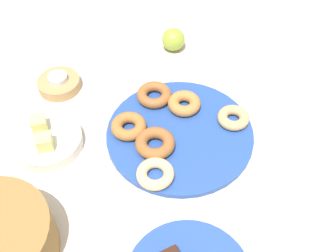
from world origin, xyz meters
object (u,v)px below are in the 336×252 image
at_px(donut_plate, 180,134).
at_px(melon_chunk_left, 45,142).
at_px(donut_4, 155,174).
at_px(donut_2, 155,143).
at_px(apple, 173,39).
at_px(donut_5, 129,126).
at_px(melon_chunk_right, 39,124).
at_px(candle_holder, 59,84).
at_px(donut_1, 233,118).
at_px(donut_3, 184,103).
at_px(donut_0, 154,95).
at_px(tealight, 58,78).
at_px(fruit_bowl, 48,141).

xyz_separation_m(donut_plate, melon_chunk_left, (0.01, 0.32, 0.04)).
relative_size(donut_4, melon_chunk_left, 2.38).
bearing_deg(donut_2, apple, -18.76).
distance_m(donut_5, apple, 0.35).
height_order(donut_2, apple, apple).
bearing_deg(melon_chunk_right, donut_2, -110.55).
relative_size(candle_holder, melon_chunk_right, 3.17).
bearing_deg(donut_plate, melon_chunk_right, 78.84).
bearing_deg(apple, donut_plate, 170.29).
xyz_separation_m(donut_1, melon_chunk_left, (-0.00, 0.46, 0.02)).
xyz_separation_m(donut_plate, candle_holder, (0.24, 0.28, 0.01)).
bearing_deg(melon_chunk_right, donut_1, -97.02).
bearing_deg(melon_chunk_right, melon_chunk_left, -167.91).
xyz_separation_m(donut_4, donut_5, (0.15, 0.04, 0.00)).
bearing_deg(donut_5, melon_chunk_right, 81.12).
relative_size(donut_3, melon_chunk_left, 2.36).
relative_size(donut_0, donut_3, 1.08).
bearing_deg(donut_3, donut_1, -123.50).
bearing_deg(donut_0, candle_holder, 66.18).
bearing_deg(donut_3, donut_2, 139.09).
bearing_deg(melon_chunk_left, apple, -48.74).
bearing_deg(tealight, donut_1, -118.33).
bearing_deg(candle_holder, melon_chunk_right, 164.23).
bearing_deg(donut_2, candle_holder, 38.76).
xyz_separation_m(donut_0, donut_4, (-0.25, 0.04, -0.00)).
distance_m(donut_plate, melon_chunk_left, 0.32).
height_order(donut_3, donut_4, donut_3).
bearing_deg(donut_2, donut_5, 38.90).
xyz_separation_m(donut_2, fruit_bowl, (0.07, 0.25, -0.01)).
xyz_separation_m(donut_2, donut_5, (0.07, 0.05, -0.00)).
bearing_deg(tealight, donut_0, -113.82).
bearing_deg(melon_chunk_left, donut_4, -117.82).
distance_m(donut_1, melon_chunk_right, 0.47).
xyz_separation_m(donut_1, donut_2, (-0.04, 0.21, 0.00)).
relative_size(tealight, melon_chunk_right, 1.43).
distance_m(fruit_bowl, melon_chunk_left, 0.04).
relative_size(melon_chunk_left, melon_chunk_right, 1.00).
relative_size(donut_5, melon_chunk_right, 2.44).
distance_m(donut_2, donut_4, 0.09).
relative_size(donut_1, donut_4, 0.93).
bearing_deg(melon_chunk_left, melon_chunk_right, 12.09).
relative_size(donut_4, candle_holder, 0.75).
bearing_deg(melon_chunk_left, tealight, -8.80).
xyz_separation_m(donut_1, donut_3, (0.07, 0.11, 0.00)).
relative_size(donut_2, donut_4, 1.11).
bearing_deg(donut_1, donut_2, 101.21).
xyz_separation_m(tealight, melon_chunk_right, (-0.17, 0.05, 0.01)).
relative_size(donut_1, melon_chunk_right, 2.22).
bearing_deg(fruit_bowl, melon_chunk_left, 180.00).
bearing_deg(donut_1, donut_5, 84.51).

